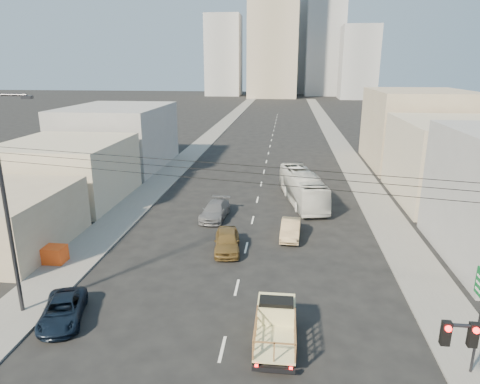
% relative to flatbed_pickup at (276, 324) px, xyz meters
% --- Properties ---
extents(ground, '(420.00, 420.00, 0.00)m').
position_rel_flatbed_pickup_xyz_m(ground, '(-2.52, -2.75, -1.09)').
color(ground, black).
rests_on(ground, ground).
extents(sidewalk_left, '(3.50, 180.00, 0.12)m').
position_rel_flatbed_pickup_xyz_m(sidewalk_left, '(-14.27, 67.25, -1.03)').
color(sidewalk_left, slate).
rests_on(sidewalk_left, ground).
extents(sidewalk_right, '(3.50, 180.00, 0.12)m').
position_rel_flatbed_pickup_xyz_m(sidewalk_right, '(9.23, 67.25, -1.03)').
color(sidewalk_right, slate).
rests_on(sidewalk_right, ground).
extents(lane_dashes, '(0.15, 104.00, 0.01)m').
position_rel_flatbed_pickup_xyz_m(lane_dashes, '(-2.52, 50.25, -1.09)').
color(lane_dashes, silver).
rests_on(lane_dashes, ground).
extents(flatbed_pickup, '(1.95, 4.41, 1.90)m').
position_rel_flatbed_pickup_xyz_m(flatbed_pickup, '(0.00, 0.00, 0.00)').
color(flatbed_pickup, beige).
rests_on(flatbed_pickup, ground).
extents(navy_pickup, '(3.25, 4.82, 1.23)m').
position_rel_flatbed_pickup_xyz_m(navy_pickup, '(-11.34, 0.70, -0.48)').
color(navy_pickup, black).
rests_on(navy_pickup, ground).
extents(city_bus, '(4.75, 11.34, 3.08)m').
position_rel_flatbed_pickup_xyz_m(city_bus, '(1.95, 22.91, 0.44)').
color(city_bus, silver).
rests_on(city_bus, ground).
extents(sedan_brown, '(2.37, 4.72, 1.54)m').
position_rel_flatbed_pickup_xyz_m(sedan_brown, '(-3.87, 10.59, -0.32)').
color(sedan_brown, brown).
rests_on(sedan_brown, ground).
extents(sedan_tan, '(1.69, 4.30, 1.39)m').
position_rel_flatbed_pickup_xyz_m(sedan_tan, '(0.77, 13.65, -0.40)').
color(sedan_tan, tan).
rests_on(sedan_tan, ground).
extents(sedan_grey, '(2.43, 5.12, 1.44)m').
position_rel_flatbed_pickup_xyz_m(sedan_grey, '(-5.89, 17.39, -0.37)').
color(sedan_grey, slate).
rests_on(sedan_grey, ground).
extents(streetlamp_left, '(2.36, 0.25, 12.00)m').
position_rel_flatbed_pickup_xyz_m(streetlamp_left, '(-13.91, 1.25, 5.34)').
color(streetlamp_left, '#2D2D33').
rests_on(streetlamp_left, ground).
extents(overhead_wires, '(23.01, 5.02, 0.72)m').
position_rel_flatbed_pickup_xyz_m(overhead_wires, '(-2.52, -1.25, 7.87)').
color(overhead_wires, black).
rests_on(overhead_wires, ground).
extents(crate_stack, '(1.80, 1.20, 1.14)m').
position_rel_flatbed_pickup_xyz_m(crate_stack, '(-15.52, 7.16, -0.40)').
color(crate_stack, '#F64E17').
rests_on(crate_stack, sidewalk_left).
extents(bldg_right_mid, '(11.00, 14.00, 8.00)m').
position_rel_flatbed_pickup_xyz_m(bldg_right_mid, '(16.98, 25.25, 2.91)').
color(bldg_right_mid, '#B9AC95').
rests_on(bldg_right_mid, ground).
extents(bldg_right_far, '(12.00, 16.00, 10.00)m').
position_rel_flatbed_pickup_xyz_m(bldg_right_far, '(17.48, 41.25, 3.91)').
color(bldg_right_far, tan).
rests_on(bldg_right_far, ground).
extents(bldg_left_near, '(9.00, 10.00, 4.40)m').
position_rel_flatbed_pickup_xyz_m(bldg_left_near, '(-20.52, 9.25, 1.11)').
color(bldg_left_near, tan).
rests_on(bldg_left_near, ground).
extents(bldg_left_mid, '(11.00, 12.00, 6.00)m').
position_rel_flatbed_pickup_xyz_m(bldg_left_mid, '(-21.52, 21.25, 1.91)').
color(bldg_left_mid, '#B9AC95').
rests_on(bldg_left_mid, ground).
extents(bldg_left_far, '(12.00, 16.00, 8.00)m').
position_rel_flatbed_pickup_xyz_m(bldg_left_far, '(-22.02, 36.25, 2.91)').
color(bldg_left_far, gray).
rests_on(bldg_left_far, ground).
extents(high_rise_tower, '(20.00, 20.00, 60.00)m').
position_rel_flatbed_pickup_xyz_m(high_rise_tower, '(-6.52, 167.25, 28.91)').
color(high_rise_tower, tan).
rests_on(high_rise_tower, ground).
extents(midrise_ne, '(16.00, 16.00, 40.00)m').
position_rel_flatbed_pickup_xyz_m(midrise_ne, '(15.48, 182.25, 18.91)').
color(midrise_ne, '#999DA2').
rests_on(midrise_ne, ground).
extents(midrise_nw, '(15.00, 15.00, 34.00)m').
position_rel_flatbed_pickup_xyz_m(midrise_nw, '(-28.52, 177.25, 15.91)').
color(midrise_nw, '#999DA2').
rests_on(midrise_nw, ground).
extents(midrise_back, '(18.00, 18.00, 44.00)m').
position_rel_flatbed_pickup_xyz_m(midrise_back, '(3.48, 197.25, 20.91)').
color(midrise_back, gray).
rests_on(midrise_back, ground).
extents(midrise_east, '(14.00, 14.00, 28.00)m').
position_rel_flatbed_pickup_xyz_m(midrise_east, '(27.48, 162.25, 12.91)').
color(midrise_east, '#999DA2').
rests_on(midrise_east, ground).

